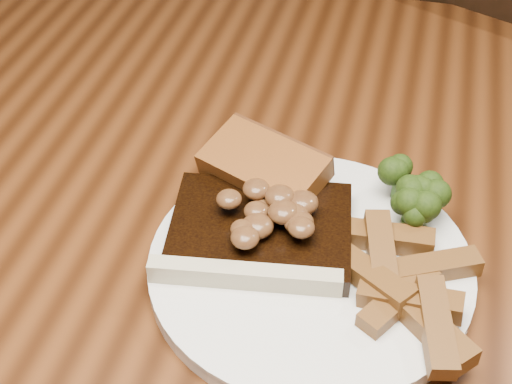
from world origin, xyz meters
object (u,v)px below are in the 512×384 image
chair_far (449,96)px  potato_wedges (400,282)px  garlic_bread (263,182)px  steak (261,232)px  dining_table (269,275)px  plate (310,267)px

chair_far → potato_wedges: bearing=109.5°
garlic_bread → potato_wedges: bearing=-11.1°
chair_far → steak: chair_far is taller
garlic_bread → potato_wedges: same height
steak → garlic_bread: size_ratio=1.39×
chair_far → dining_table: bearing=97.1°
chair_far → plate: (-0.13, -0.65, 0.24)m
chair_far → potato_wedges: chair_far is taller
garlic_bread → potato_wedges: size_ratio=1.05×
potato_wedges → plate: bearing=169.3°
plate → steak: 0.05m
dining_table → chair_far: bearing=73.1°
steak → plate: bearing=-23.9°
chair_far → garlic_bread: (-0.19, -0.58, 0.26)m
garlic_bread → chair_far: bearing=94.7°
dining_table → plate: 0.13m
plate → steak: (-0.05, 0.01, 0.02)m
chair_far → plate: bearing=102.9°
dining_table → chair_far: size_ratio=1.72×
dining_table → plate: size_ratio=5.86×
garlic_bread → plate: bearing=-29.2°
plate → garlic_bread: garlic_bread is taller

